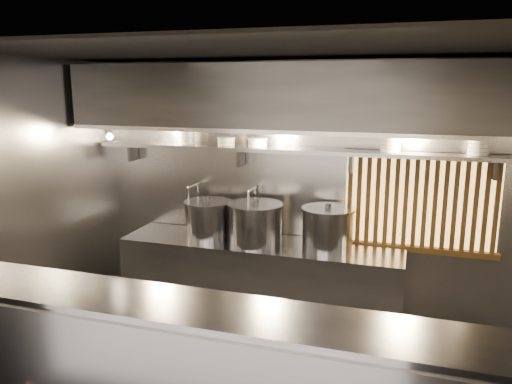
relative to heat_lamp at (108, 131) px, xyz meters
The scene contains 20 objects.
floor 2.93m from the heat_lamp, 24.14° to the right, with size 4.50×4.50×0.00m, color black.
ceiling 2.21m from the heat_lamp, 24.14° to the right, with size 4.50×4.50×0.00m, color black.
wall_back 2.11m from the heat_lamp, 18.89° to the left, with size 4.50×4.50×0.00m, color gray.
wall_left 1.14m from the heat_lamp, 112.49° to the right, with size 3.00×3.00×0.00m, color gray.
cooking_bench 2.29m from the heat_lamp, ahead, with size 3.00×0.70×0.90m, color #98989D.
bowl_shelf 1.96m from the heat_lamp, 13.90° to the left, with size 4.40×0.34×0.04m, color #98989D.
exhaust_hood 1.95m from the heat_lamp, ahead, with size 4.40×0.81×0.65m.
wood_screen 3.33m from the heat_lamp, 10.64° to the left, with size 1.56×0.09×1.04m.
faucet_left 1.18m from the heat_lamp, 34.60° to the left, with size 0.04×0.30×0.50m.
faucet_right 1.71m from the heat_lamp, 19.61° to the left, with size 0.04×0.30×0.50m.
heat_lamp is the anchor object (origin of this frame).
pendant_bulb 1.83m from the heat_lamp, 11.00° to the left, with size 0.09×0.09×0.19m.
stock_pot_left 1.42m from the heat_lamp, 17.02° to the left, with size 0.61×0.61×0.44m.
stock_pot_mid 1.84m from the heat_lamp, ahead, with size 0.75×0.75×0.47m.
stock_pot_right 2.52m from the heat_lamp, ahead, with size 0.64×0.64×0.47m.
bowl_stack_0 0.83m from the heat_lamp, 34.45° to the left, with size 0.20×0.20×0.17m.
bowl_stack_1 1.26m from the heat_lamp, 22.07° to the left, with size 0.20×0.20×0.09m.
bowl_stack_2 1.59m from the heat_lamp, 17.26° to the left, with size 0.22×0.22×0.09m.
bowl_stack_3 2.92m from the heat_lamp, ahead, with size 0.21×0.21×0.17m.
bowl_stack_4 3.70m from the heat_lamp, ahead, with size 0.20×0.20×0.17m.
Camera 1 is at (1.20, -3.73, 2.55)m, focal length 35.00 mm.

